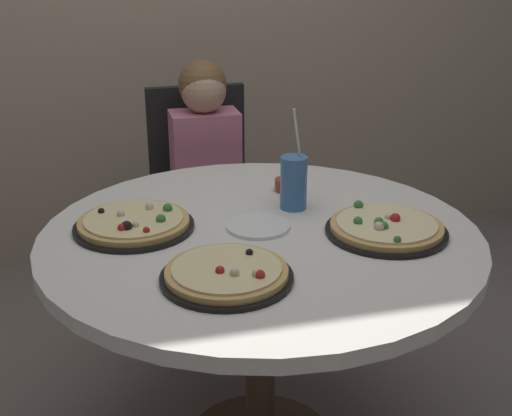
{
  "coord_description": "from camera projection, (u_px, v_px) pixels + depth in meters",
  "views": [
    {
      "loc": [
        -0.44,
        -1.65,
        1.5
      ],
      "look_at": [
        0.0,
        0.05,
        0.8
      ],
      "focal_mm": 47.34,
      "sensor_mm": 36.0,
      "label": 1
    }
  ],
  "objects": [
    {
      "name": "sauce_bowl",
      "position": [
        286.0,
        185.0,
        2.15
      ],
      "size": [
        0.07,
        0.07,
        0.04
      ],
      "primitive_type": "cylinder",
      "color": "brown",
      "rests_on": "dining_table"
    },
    {
      "name": "pizza_cheese",
      "position": [
        134.0,
        223.0,
        1.87
      ],
      "size": [
        0.34,
        0.34,
        0.05
      ],
      "color": "black",
      "rests_on": "dining_table"
    },
    {
      "name": "pizza_veggie",
      "position": [
        227.0,
        274.0,
        1.59
      ],
      "size": [
        0.32,
        0.32,
        0.05
      ],
      "color": "black",
      "rests_on": "dining_table"
    },
    {
      "name": "soda_cup",
      "position": [
        294.0,
        182.0,
        1.99
      ],
      "size": [
        0.08,
        0.08,
        0.31
      ],
      "color": "#3F72B2",
      "rests_on": "dining_table"
    },
    {
      "name": "chair_wooden",
      "position": [
        202.0,
        191.0,
        2.79
      ],
      "size": [
        0.4,
        0.4,
        0.95
      ],
      "color": "black",
      "rests_on": "ground_plane"
    },
    {
      "name": "pizza_pepperoni",
      "position": [
        386.0,
        228.0,
        1.84
      ],
      "size": [
        0.33,
        0.33,
        0.05
      ],
      "color": "black",
      "rests_on": "dining_table"
    },
    {
      "name": "plate_small",
      "position": [
        259.0,
        226.0,
        1.88
      ],
      "size": [
        0.18,
        0.18,
        0.01
      ],
      "primitive_type": "cylinder",
      "color": "white",
      "rests_on": "dining_table"
    },
    {
      "name": "diner_child",
      "position": [
        210.0,
        218.0,
        2.64
      ],
      "size": [
        0.26,
        0.41,
        1.08
      ],
      "color": "#3F4766",
      "rests_on": "ground_plane"
    },
    {
      "name": "dining_table",
      "position": [
        260.0,
        263.0,
        1.9
      ],
      "size": [
        1.22,
        1.22,
        0.75
      ],
      "color": "silver",
      "rests_on": "ground_plane"
    }
  ]
}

